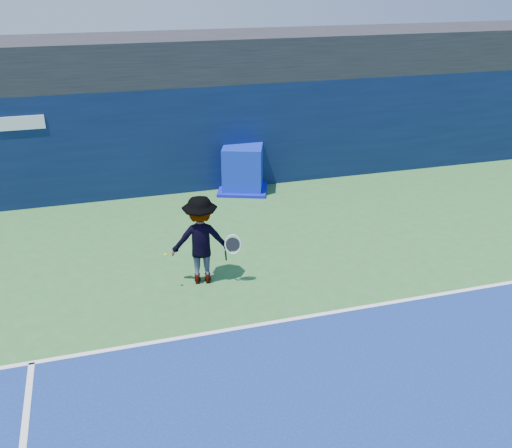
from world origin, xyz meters
name	(u,v)px	position (x,y,z in m)	size (l,w,h in m)	color
ground	(392,430)	(0.00, 0.00, 0.00)	(80.00, 80.00, 0.00)	#316C30
baseline	(314,315)	(0.00, 3.00, 0.01)	(24.00, 0.10, 0.01)	white
stadium_band	(212,56)	(0.00, 11.50, 3.60)	(36.00, 3.00, 1.20)	black
back_wall_assembly	(221,135)	(0.00, 10.50, 1.50)	(36.00, 1.03, 3.00)	#0A1739
equipment_cart	(243,170)	(0.45, 9.78, 0.61)	(1.78, 1.78, 1.33)	#0D21B6
tennis_player	(201,240)	(-1.74, 4.89, 0.94)	(1.42, 0.91, 1.88)	silver
tennis_ball	(166,255)	(-2.49, 4.71, 0.80)	(0.06, 0.06, 0.06)	#B2CE16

